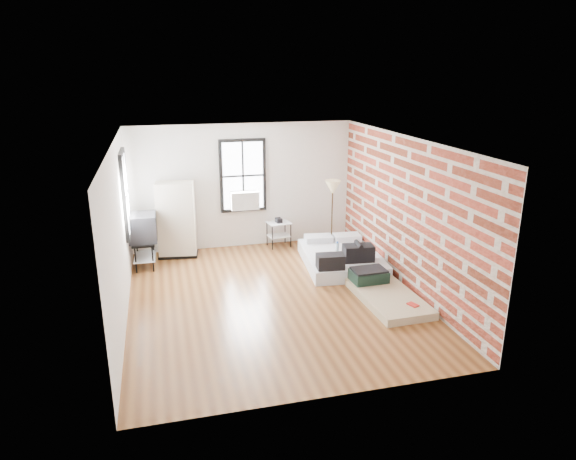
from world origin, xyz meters
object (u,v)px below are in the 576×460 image
object	(u,v)px
side_table	(279,227)
tv_stand	(143,229)
mattress_main	(341,257)
mattress_bare	(384,292)
floor_lamp	(333,191)
wardrobe	(176,220)

from	to	relation	value
side_table	tv_stand	distance (m)	3.04
mattress_main	tv_stand	bearing A→B (deg)	172.25
mattress_bare	side_table	xyz separation A→B (m)	(-1.16, 3.21, 0.34)
mattress_main	floor_lamp	xyz separation A→B (m)	(0.12, 0.99, 1.18)
mattress_main	mattress_bare	bearing A→B (deg)	-78.08
wardrobe	side_table	xyz separation A→B (m)	(2.28, 0.07, -0.36)
side_table	tv_stand	xyz separation A→B (m)	(-2.97, -0.55, 0.35)
mattress_main	wardrobe	size ratio (longest dim) A/B	1.33
wardrobe	side_table	bearing A→B (deg)	9.60
mattress_main	side_table	xyz separation A→B (m)	(-0.98, 1.50, 0.28)
mattress_bare	side_table	size ratio (longest dim) A/B	2.65
wardrobe	side_table	world-z (taller)	wardrobe
floor_lamp	mattress_main	bearing A→B (deg)	-96.77
floor_lamp	wardrobe	bearing A→B (deg)	172.57
mattress_main	wardrobe	distance (m)	3.62
side_table	tv_stand	world-z (taller)	tv_stand
mattress_bare	side_table	distance (m)	3.43
wardrobe	tv_stand	size ratio (longest dim) A/B	1.46
mattress_bare	wardrobe	world-z (taller)	wardrobe
wardrobe	mattress_bare	bearing A→B (deg)	-34.46
mattress_bare	floor_lamp	bearing A→B (deg)	89.48
floor_lamp	side_table	bearing A→B (deg)	155.08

